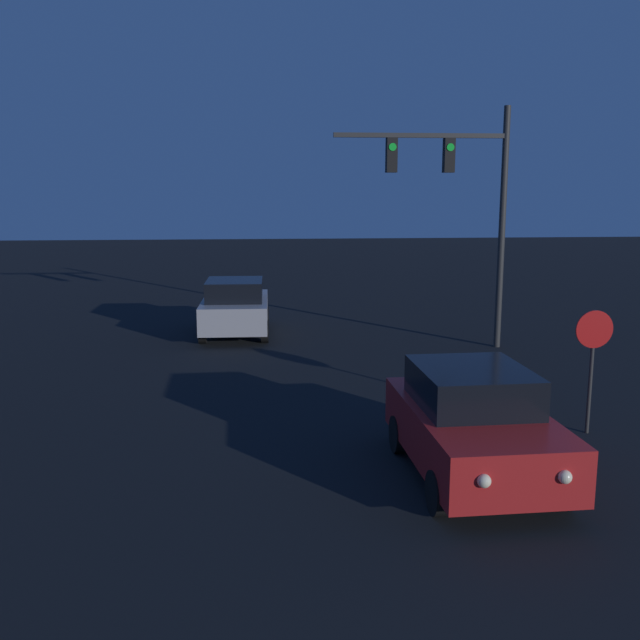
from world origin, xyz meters
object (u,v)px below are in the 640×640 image
object	(u,v)px
car_near	(473,423)
stop_sign	(593,349)
car_far	(235,307)
traffic_signal_mast	(462,190)

from	to	relation	value
car_near	stop_sign	size ratio (longest dim) A/B	1.75
car_far	stop_sign	world-z (taller)	stop_sign
stop_sign	traffic_signal_mast	bearing A→B (deg)	93.52
car_near	car_far	xyz separation A→B (m)	(-3.96, 11.14, 0.00)
car_far	stop_sign	bearing A→B (deg)	-53.81
car_far	traffic_signal_mast	world-z (taller)	traffic_signal_mast
stop_sign	car_far	bearing A→B (deg)	125.24
car_near	car_far	bearing A→B (deg)	-72.35
stop_sign	car_near	bearing A→B (deg)	-146.84
car_near	car_far	distance (m)	11.83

